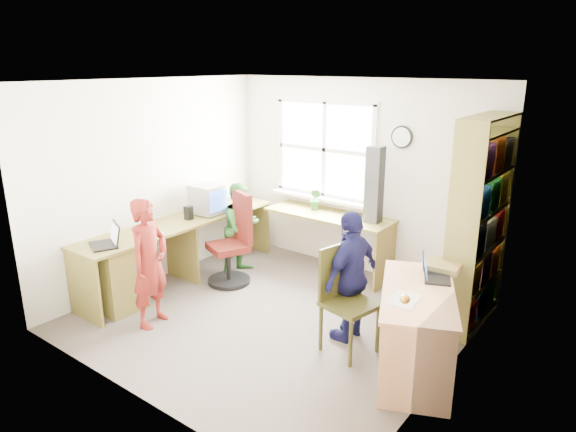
% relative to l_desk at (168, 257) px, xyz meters
% --- Properties ---
extents(room, '(3.64, 3.44, 2.44)m').
position_rel_l_desk_xyz_m(room, '(1.32, 0.38, 0.76)').
color(room, '#4E453D').
rests_on(room, ground).
extents(l_desk, '(2.38, 2.95, 0.75)m').
position_rel_l_desk_xyz_m(l_desk, '(0.00, 0.00, 0.00)').
color(l_desk, olive).
rests_on(l_desk, ground).
extents(right_desk, '(1.07, 1.41, 0.74)m').
position_rel_l_desk_xyz_m(right_desk, '(2.86, 0.30, 0.08)').
color(right_desk, tan).
rests_on(right_desk, ground).
extents(bookshelf, '(0.30, 1.02, 2.10)m').
position_rel_l_desk_xyz_m(bookshelf, '(2.96, 1.47, 0.55)').
color(bookshelf, olive).
rests_on(bookshelf, ground).
extents(swivel_chair, '(0.67, 0.67, 1.10)m').
position_rel_l_desk_xyz_m(swivel_chair, '(0.36, 0.72, 0.02)').
color(swivel_chair, black).
rests_on(swivel_chair, ground).
extents(wooden_chair, '(0.51, 0.51, 0.99)m').
position_rel_l_desk_xyz_m(wooden_chair, '(2.20, 0.21, 0.08)').
color(wooden_chair, '#343311').
rests_on(wooden_chair, ground).
extents(crt_monitor, '(0.38, 0.33, 0.37)m').
position_rel_l_desk_xyz_m(crt_monitor, '(-0.16, 0.81, 0.48)').
color(crt_monitor, '#A3A2A7').
rests_on(crt_monitor, l_desk).
extents(laptop_left, '(0.42, 0.39, 0.23)m').
position_rel_l_desk_xyz_m(laptop_left, '(-0.14, -0.63, 0.35)').
color(laptop_left, black).
rests_on(laptop_left, l_desk).
extents(laptop_right, '(0.35, 0.38, 0.21)m').
position_rel_l_desk_xyz_m(laptop_right, '(2.85, 0.60, 0.33)').
color(laptop_right, black).
rests_on(laptop_right, right_desk).
extents(speaker_a, '(0.09, 0.09, 0.17)m').
position_rel_l_desk_xyz_m(speaker_a, '(-0.16, 0.49, 0.38)').
color(speaker_a, black).
rests_on(speaker_a, l_desk).
extents(speaker_b, '(0.10, 0.10, 0.17)m').
position_rel_l_desk_xyz_m(speaker_b, '(-0.21, 1.12, 0.38)').
color(speaker_b, black).
rests_on(speaker_b, l_desk).
extents(cd_tower, '(0.18, 0.16, 0.90)m').
position_rel_l_desk_xyz_m(cd_tower, '(1.65, 1.76, 0.74)').
color(cd_tower, black).
rests_on(cd_tower, l_desk).
extents(game_box, '(0.33, 0.33, 0.06)m').
position_rel_l_desk_xyz_m(game_box, '(2.85, 0.87, 0.31)').
color(game_box, red).
rests_on(game_box, right_desk).
extents(paper_a, '(0.24, 0.31, 0.00)m').
position_rel_l_desk_xyz_m(paper_a, '(-0.10, -0.15, 0.30)').
color(paper_a, beige).
rests_on(paper_a, l_desk).
extents(paper_b, '(0.24, 0.33, 0.00)m').
position_rel_l_desk_xyz_m(paper_b, '(2.84, 0.06, 0.29)').
color(paper_b, beige).
rests_on(paper_b, right_desk).
extents(potted_plant, '(0.17, 0.14, 0.28)m').
position_rel_l_desk_xyz_m(potted_plant, '(0.82, 1.75, 0.44)').
color(potted_plant, '#29672A').
rests_on(potted_plant, l_desk).
extents(person_red, '(0.41, 0.54, 1.32)m').
position_rel_l_desk_xyz_m(person_red, '(0.40, -0.55, 0.20)').
color(person_red, maroon).
rests_on(person_red, ground).
extents(person_green, '(0.46, 0.58, 1.16)m').
position_rel_l_desk_xyz_m(person_green, '(0.22, 1.00, 0.12)').
color(person_green, '#31722D').
rests_on(person_green, ground).
extents(person_navy, '(0.37, 0.77, 1.28)m').
position_rel_l_desk_xyz_m(person_navy, '(2.14, 0.42, 0.18)').
color(person_navy, '#161645').
rests_on(person_navy, ground).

